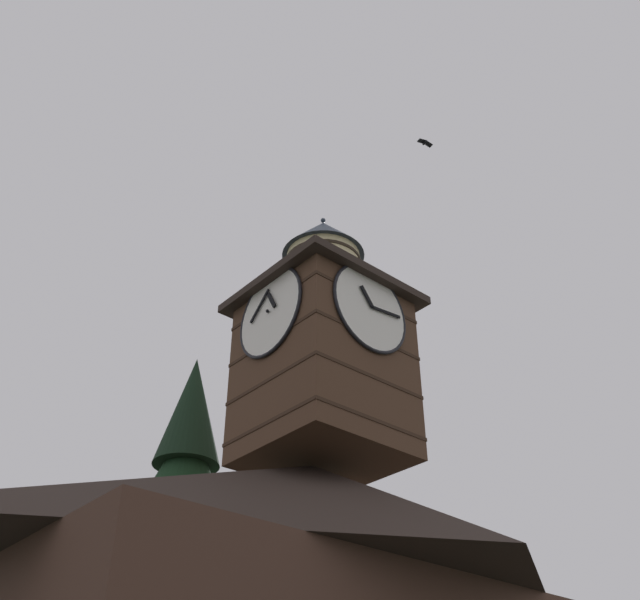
# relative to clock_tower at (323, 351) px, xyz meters

# --- Properties ---
(clock_tower) EXTENTS (4.59, 4.59, 8.51)m
(clock_tower) POSITION_rel_clock_tower_xyz_m (0.00, 0.00, 0.00)
(clock_tower) COLOR #4C3323
(clock_tower) RESTS_ON building_main
(moon) EXTENTS (1.55, 1.55, 1.55)m
(moon) POSITION_rel_clock_tower_xyz_m (-13.94, -30.39, 6.27)
(moon) COLOR silver
(flying_bird_high) EXTENTS (0.55, 0.25, 0.13)m
(flying_bird_high) POSITION_rel_clock_tower_xyz_m (-1.41, 3.43, 6.81)
(flying_bird_high) COLOR black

